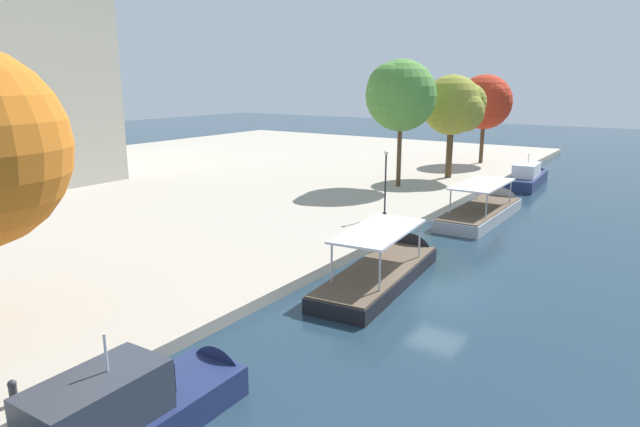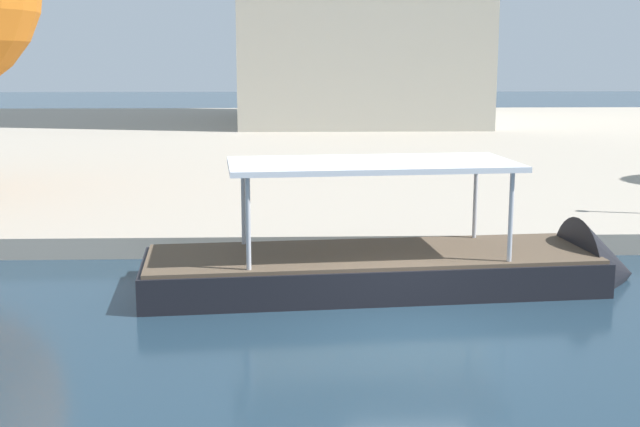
% 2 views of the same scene
% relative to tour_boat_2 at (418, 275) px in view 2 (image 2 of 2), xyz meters
% --- Properties ---
extents(ground_plane, '(220.00, 220.00, 0.00)m').
position_rel_tour_boat_2_xyz_m(ground_plane, '(-0.52, -3.15, -0.27)').
color(ground_plane, '#1E3342').
extents(dock_promenade, '(120.00, 55.00, 0.56)m').
position_rel_tour_boat_2_xyz_m(dock_promenade, '(-0.52, 30.33, 0.01)').
color(dock_promenade, '#A39989').
rests_on(dock_promenade, ground_plane).
extents(tour_boat_2, '(11.49, 3.97, 4.10)m').
position_rel_tour_boat_2_xyz_m(tour_boat_2, '(0.00, 0.00, 0.00)').
color(tour_boat_2, black).
rests_on(tour_boat_2, ground_plane).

